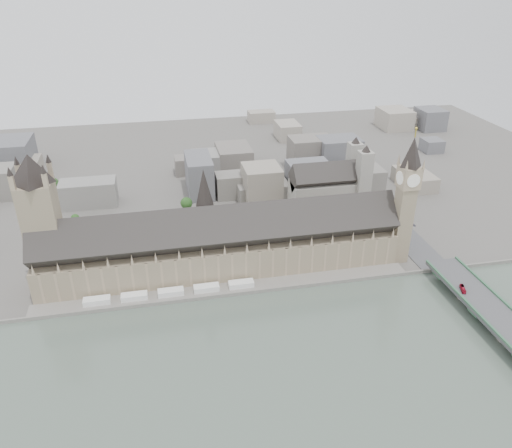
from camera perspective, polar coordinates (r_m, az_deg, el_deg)
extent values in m
plane|color=#595651|center=(367.09, -3.44, -6.95)|extent=(900.00, 900.00, 0.00)
cube|color=slate|center=(354.03, -3.08, -8.09)|extent=(600.00, 1.50, 3.00)
cube|color=slate|center=(360.40, -3.27, -7.48)|extent=(270.00, 15.00, 2.00)
cube|color=white|center=(360.38, -17.73, -8.36)|extent=(18.00, 7.00, 4.00)
cube|color=white|center=(357.76, -13.74, -8.04)|extent=(18.00, 7.00, 4.00)
cube|color=white|center=(356.88, -9.71, -7.69)|extent=(18.00, 7.00, 4.00)
cube|color=white|center=(357.75, -5.69, -7.29)|extent=(18.00, 7.00, 4.00)
cube|color=white|center=(360.35, -1.71, -6.86)|extent=(18.00, 7.00, 4.00)
cube|color=gray|center=(377.05, -3.95, -3.69)|extent=(265.00, 40.00, 25.00)
cube|color=#2A2725|center=(365.93, -4.07, -0.66)|extent=(265.00, 40.73, 40.73)
cube|color=gray|center=(397.28, 16.32, -0.06)|extent=(12.00, 12.00, 62.00)
cube|color=gray|center=(381.63, 17.08, 5.15)|extent=(14.00, 14.00, 16.00)
cylinder|color=white|center=(385.04, 18.03, 5.20)|extent=(0.60, 10.00, 10.00)
cylinder|color=white|center=(378.33, 16.11, 5.09)|extent=(0.60, 10.00, 10.00)
cylinder|color=white|center=(387.48, 16.60, 5.55)|extent=(10.00, 0.60, 10.00)
cylinder|color=white|center=(375.83, 17.57, 4.73)|extent=(10.00, 0.60, 10.00)
cone|color=black|center=(375.24, 17.47, 7.83)|extent=(17.00, 17.00, 22.00)
cylinder|color=gold|center=(371.09, 17.78, 9.86)|extent=(1.00, 1.00, 6.00)
sphere|color=gold|center=(370.13, 17.85, 10.37)|extent=(2.00, 2.00, 2.00)
cone|color=gray|center=(385.90, 17.74, 7.21)|extent=(2.40, 2.40, 8.00)
cone|color=gray|center=(379.86, 16.01, 7.14)|extent=(2.40, 2.40, 8.00)
cone|color=gray|center=(375.35, 18.66, 6.51)|extent=(2.40, 2.40, 8.00)
cone|color=gray|center=(369.14, 16.89, 6.43)|extent=(2.40, 2.40, 8.00)
cube|color=gray|center=(375.87, -22.97, -1.30)|extent=(23.00, 23.00, 80.00)
cone|color=black|center=(356.51, -24.42, 5.77)|extent=(30.00, 30.00, 20.00)
cylinder|color=gray|center=(366.66, -5.79, 0.71)|extent=(12.00, 12.00, 20.00)
cone|color=black|center=(356.59, -5.96, 4.16)|extent=(13.00, 13.00, 28.00)
cube|color=#474749|center=(356.18, 26.16, -10.38)|extent=(25.00, 325.00, 10.25)
cube|color=#9D9A8E|center=(462.14, 7.68, 2.89)|extent=(60.00, 28.00, 34.00)
cube|color=#2A2725|center=(453.56, 7.85, 5.42)|extent=(60.00, 28.28, 28.28)
cube|color=#9D9A8E|center=(477.54, 10.98, 5.41)|extent=(12.00, 12.00, 64.00)
cube|color=#9D9A8E|center=(457.22, 12.08, 4.29)|extent=(12.00, 12.00, 64.00)
imported|color=#B3142C|center=(369.87, 22.56, -6.85)|extent=(5.23, 9.84, 2.68)
imported|color=gray|center=(444.84, 17.55, -0.10)|extent=(3.43, 5.02, 1.35)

